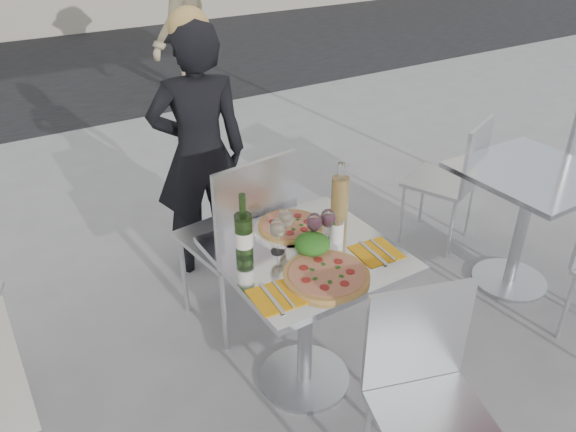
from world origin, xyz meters
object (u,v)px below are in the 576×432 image
wineglass_red_a (314,223)px  wineglass_white_b (286,220)px  pedestrian_b (178,18)px  side_table_right (527,205)px  wineglass_red_b (328,219)px  pizza_far (290,227)px  napkin_right (376,252)px  pizza_near (326,275)px  wine_bottle (244,234)px  salad_plate (312,245)px  carafe (340,198)px  wineglass_white_a (277,230)px  main_table (306,291)px  woman_diner (200,154)px  sugar_shaker (336,230)px  napkin_left (276,297)px  chair_near (426,386)px  chair_far (243,230)px  side_chair_rfar (456,174)px

wineglass_red_a → wineglass_white_b: bearing=133.6°
pedestrian_b → side_table_right: bearing=48.3°
wineglass_red_a → wineglass_red_b: 0.07m
wineglass_white_b → wineglass_red_b: bearing=-31.0°
pizza_far → napkin_right: 0.41m
wineglass_red_a → pizza_near: bearing=-112.2°
wine_bottle → napkin_right: size_ratio=1.47×
salad_plate → wineglass_red_b: (0.11, 0.04, 0.07)m
carafe → wineglass_white_a: size_ratio=1.84×
carafe → salad_plate: bearing=-148.5°
main_table → wineglass_red_a: bearing=25.6°
wine_bottle → napkin_right: 0.56m
woman_diner → sugar_shaker: woman_diner is taller
wine_bottle → napkin_left: wine_bottle is taller
main_table → napkin_left: 0.40m
salad_plate → wineglass_white_b: (-0.05, 0.13, 0.07)m
pedestrian_b → wine_bottle: (-1.49, -4.29, -0.02)m
woman_diner → wineglass_red_b: 1.14m
chair_near → wine_bottle: bearing=129.0°
pizza_far → wineglass_white_a: wineglass_white_a is taller
carafe → wineglass_white_b: size_ratio=1.84×
sugar_shaker → napkin_right: sugar_shaker is taller
chair_far → woman_diner: woman_diner is taller
side_table_right → napkin_left: 1.79m
woman_diner → chair_far: bearing=99.6°
carafe → napkin_left: (-0.54, -0.33, -0.11)m
woman_diner → wineglass_white_a: (-0.13, -1.08, 0.10)m
chair_near → wine_bottle: size_ratio=3.01×
side_chair_rfar → wineglass_white_a: (-1.60, -0.46, 0.34)m
side_chair_rfar → pizza_near: side_chair_rfar is taller
salad_plate → napkin_right: (0.23, -0.14, -0.03)m
chair_near → pizza_near: size_ratio=2.59×
main_table → pedestrian_b: (1.24, 4.39, 0.34)m
wineglass_red_b → woman_diner: bearing=94.8°
salad_plate → wineglass_white_b: bearing=109.1°
wineglass_white_b → wineglass_red_b: same height
wineglass_red_b → side_table_right: bearing=-0.9°
napkin_left → salad_plate: bearing=36.6°
side_chair_rfar → pizza_near: bearing=2.7°
main_table → wineglass_white_b: wineglass_white_b is taller
pedestrian_b → napkin_left: 4.84m
chair_far → wineglass_white_a: size_ratio=6.50×
side_table_right → sugar_shaker: (-1.34, 0.01, 0.26)m
side_table_right → pizza_far: 1.50m
side_chair_rfar → wineglass_red_b: wineglass_red_b is taller
salad_plate → napkin_left: salad_plate is taller
chair_near → woman_diner: size_ratio=0.58×
side_chair_rfar → carafe: size_ratio=3.03×
sugar_shaker → wineglass_white_a: (-0.26, 0.06, 0.06)m
main_table → pedestrian_b: pedestrian_b is taller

